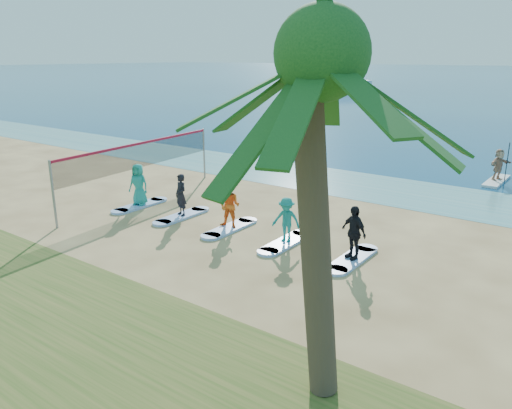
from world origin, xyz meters
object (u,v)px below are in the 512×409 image
Objects in this scene: volleyball_net at (141,155)px; surfboard_4 at (352,259)px; paddleboarder at (499,164)px; student_0 at (139,184)px; surfboard_2 at (230,228)px; surfboard_3 at (286,242)px; student_1 at (181,195)px; palm_tree at (322,57)px; student_4 at (354,232)px; surfboard_0 at (140,205)px; paddleboard at (496,181)px; boat_offshore_a at (350,92)px; student_3 at (286,220)px; student_2 at (230,205)px; surfboard_1 at (182,216)px.

volleyball_net is 4.11× the size of surfboard_4.
paddleboarder is 17.16m from student_0.
surfboard_3 is (2.40, 0.00, 0.00)m from surfboard_2.
student_0 is 9.63m from surfboard_4.
student_1 is at bearing 180.00° from surfboard_4.
palm_tree is at bearing -16.64° from student_1.
student_0 is 0.77× the size of surfboard_4.
student_4 reaches higher than paddleboarder.
surfboard_0 is at bearing 152.53° from palm_tree.
boat_offshore_a is (-33.37, 52.17, -0.06)m from paddleboard.
surfboard_0 is 2.54m from student_1.
student_4 reaches higher than surfboard_4.
palm_tree is 19.91m from paddleboarder.
student_3 reaches higher than surfboard_2.
palm_tree is 0.83× the size of boat_offshore_a.
surfboard_4 is at bearing -51.47° from boat_offshore_a.
student_4 reaches higher than surfboard_0.
surfboard_2 is at bearing -54.95° from boat_offshore_a.
student_4 is at bearing 0.00° from surfboard_0.
student_4 is at bearing -17.25° from student_0.
palm_tree is 2.41× the size of paddleboard.
paddleboarder is at bearing 91.95° from palm_tree.
surfboard_0 is at bearing 180.00° from surfboard_3.
student_3 is at bearing -158.15° from student_4.
surfboard_3 is 2.55m from student_4.
boat_offshore_a is at bearing 123.31° from paddleboard.
surfboard_4 is (4.79, 0.00, -0.85)m from student_2.
volleyball_net is 5.96m from surfboard_2.
student_3 is at bearing 180.00° from surfboard_4.
student_4 is at bearing -95.40° from paddleboard.
student_2 is at bearing -114.49° from paddleboard.
surfboard_2 is at bearing 180.00° from surfboard_3.
student_3 reaches higher than surfboard_1.
paddleboarder is 13.28m from surfboard_4.
surfboard_1 is 1.00× the size of surfboard_4.
surfboard_0 is 1.33× the size of student_4.
student_2 is at bearing 179.68° from paddleboarder.
student_1 is 4.87m from surfboard_3.
surfboard_0 is at bearing 180.00° from surfboard_4.
student_0 reaches higher than student_4.
paddleboard is at bearing 91.95° from palm_tree.
paddleboard is at bearing 56.88° from surfboard_1.
student_1 reaches higher than surfboard_4.
surfboard_3 is (29.57, -65.35, 0.04)m from boat_offshore_a.
student_2 is 2.54m from surfboard_3.
surfboard_3 is 1.33× the size of student_4.
student_1 is (0.00, 0.00, 0.85)m from surfboard_1.
volleyball_net reaches higher than student_0.
student_3 is 0.91× the size of student_4.
surfboard_1 is 1.36× the size of student_2.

